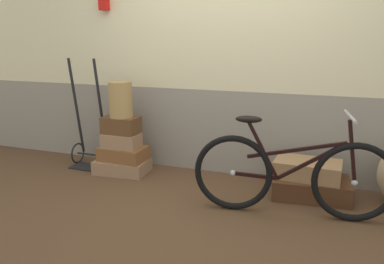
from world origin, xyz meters
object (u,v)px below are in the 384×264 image
(wicker_basket, at_px, (120,100))
(luggage_trolley, at_px, (89,140))
(suitcase_2, at_px, (121,140))
(bicycle, at_px, (291,175))
(suitcase_4, at_px, (311,187))
(suitcase_3, at_px, (121,125))
(suitcase_1, at_px, (124,153))
(suitcase_0, at_px, (122,166))
(suitcase_5, at_px, (307,169))

(wicker_basket, height_order, luggage_trolley, luggage_trolley)
(suitcase_2, height_order, bicycle, bicycle)
(suitcase_4, xyz_separation_m, wicker_basket, (-2.00, -0.01, 0.73))
(suitcase_2, bearing_deg, suitcase_4, -2.28)
(suitcase_3, bearing_deg, wicker_basket, -23.45)
(suitcase_2, distance_m, suitcase_3, 0.17)
(luggage_trolley, bearing_deg, suitcase_4, -1.59)
(suitcase_1, xyz_separation_m, luggage_trolley, (-0.49, 0.08, 0.09))
(suitcase_2, bearing_deg, bicycle, -15.93)
(suitcase_3, relative_size, bicycle, 0.23)
(suitcase_0, distance_m, suitcase_3, 0.47)
(suitcase_1, distance_m, luggage_trolley, 0.51)
(suitcase_1, height_order, suitcase_4, suitcase_1)
(suitcase_0, height_order, suitcase_4, suitcase_4)
(wicker_basket, bearing_deg, suitcase_3, 155.75)
(suitcase_0, relative_size, wicker_basket, 1.49)
(suitcase_2, bearing_deg, suitcase_0, 124.69)
(suitcase_5, xyz_separation_m, wicker_basket, (-1.96, -0.03, 0.56))
(suitcase_4, bearing_deg, wicker_basket, 175.50)
(suitcase_1, height_order, bicycle, bicycle)
(suitcase_4, relative_size, suitcase_5, 1.16)
(suitcase_4, bearing_deg, suitcase_5, 156.85)
(suitcase_3, xyz_separation_m, bicycle, (1.86, -0.45, -0.18))
(suitcase_2, distance_m, bicycle, 1.90)
(suitcase_0, xyz_separation_m, suitcase_1, (0.02, 0.00, 0.15))
(suitcase_1, bearing_deg, wicker_basket, -167.24)
(suitcase_5, relative_size, bicycle, 0.36)
(suitcase_1, distance_m, wicker_basket, 0.60)
(suitcase_0, distance_m, suitcase_5, 1.98)
(suitcase_0, xyz_separation_m, luggage_trolley, (-0.47, 0.08, 0.24))
(suitcase_4, height_order, suitcase_5, suitcase_5)
(suitcase_2, height_order, wicker_basket, wicker_basket)
(suitcase_1, relative_size, bicycle, 0.30)
(wicker_basket, relative_size, bicycle, 0.23)
(suitcase_3, height_order, wicker_basket, wicker_basket)
(wicker_basket, bearing_deg, suitcase_5, 0.74)
(wicker_basket, distance_m, luggage_trolley, 0.71)
(suitcase_5, distance_m, bicycle, 0.49)
(suitcase_0, distance_m, suitcase_1, 0.15)
(suitcase_2, height_order, suitcase_3, suitcase_3)
(suitcase_3, relative_size, suitcase_5, 0.64)
(suitcase_0, bearing_deg, suitcase_5, -3.33)
(suitcase_1, distance_m, suitcase_2, 0.15)
(wicker_basket, bearing_deg, suitcase_4, 0.32)
(suitcase_0, bearing_deg, suitcase_3, 73.37)
(suitcase_1, height_order, suitcase_2, suitcase_2)
(luggage_trolley, height_order, bicycle, luggage_trolley)
(suitcase_1, bearing_deg, suitcase_0, -173.33)
(suitcase_0, relative_size, suitcase_1, 1.14)
(suitcase_4, distance_m, suitcase_5, 0.18)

